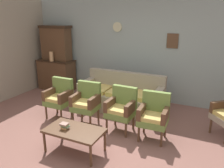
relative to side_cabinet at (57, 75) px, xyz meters
The scene contains 12 objects.
ground_plane 3.41m from the side_cabinet, 41.71° to the right, with size 7.68×7.68×0.00m, color #84564C.
wall_back_with_decor 2.70m from the side_cabinet, ahead, with size 6.40×0.09×2.70m.
side_cabinet is the anchor object (origin of this frame).
cabinet_upper_hutch 0.99m from the side_cabinet, 90.00° to the left, with size 0.99×0.38×1.03m.
vase_on_cabinet 0.63m from the side_cabinet, 90.03° to the right, with size 0.12×0.12×0.29m, color tan.
floral_couch 2.53m from the side_cabinet, 13.45° to the right, with size 2.04×0.81×0.90m.
armchair_row_middle 2.08m from the side_cabinet, 49.78° to the right, with size 0.52×0.49×0.90m.
armchair_near_cabinet 2.60m from the side_cabinet, 37.53° to the right, with size 0.54×0.52×0.90m.
armchair_near_couch_end 3.26m from the side_cabinet, 28.47° to the right, with size 0.54×0.51×0.90m.
armchair_by_doorway 3.89m from the side_cabinet, 24.29° to the right, with size 0.54×0.51×0.90m.
coffee_table 3.57m from the side_cabinet, 46.83° to the right, with size 1.00×0.56×0.42m.
book_stack_on_table 3.49m from the side_cabinet, 49.27° to the right, with size 0.15×0.11×0.10m.
Camera 1 is at (1.96, -3.16, 2.31)m, focal length 36.07 mm.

